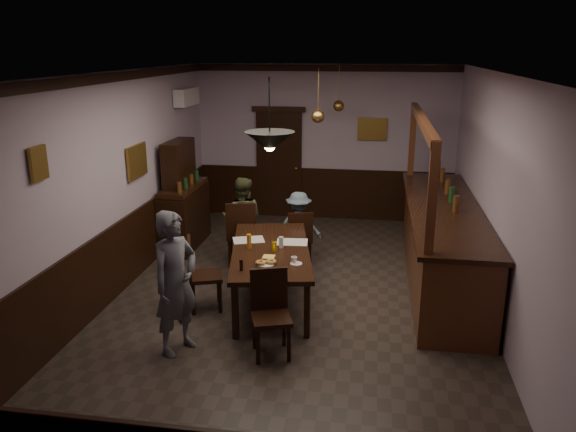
% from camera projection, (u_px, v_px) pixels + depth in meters
% --- Properties ---
extents(room, '(5.01, 8.01, 3.01)m').
position_uv_depth(room, '(295.00, 195.00, 7.14)').
color(room, '#2D2621').
rests_on(room, ground).
extents(dining_table, '(1.40, 2.35, 0.75)m').
position_uv_depth(dining_table, '(271.00, 253.00, 7.43)').
color(dining_table, black).
rests_on(dining_table, ground).
extents(chair_far_left, '(0.54, 0.54, 1.05)m').
position_uv_depth(chair_far_left, '(241.00, 231.00, 8.65)').
color(chair_far_left, black).
rests_on(chair_far_left, ground).
extents(chair_far_right, '(0.46, 0.46, 0.89)m').
position_uv_depth(chair_far_right, '(300.00, 236.00, 8.72)').
color(chair_far_right, black).
rests_on(chair_far_right, ground).
extents(chair_near, '(0.53, 0.53, 0.97)m').
position_uv_depth(chair_near, '(270.00, 309.00, 6.21)').
color(chair_near, black).
rests_on(chair_near, ground).
extents(chair_side, '(0.53, 0.53, 0.97)m').
position_uv_depth(chair_side, '(199.00, 271.00, 7.24)').
color(chair_side, black).
rests_on(chair_side, ground).
extents(person_standing, '(0.62, 0.71, 1.64)m').
position_uv_depth(person_standing, '(176.00, 283.00, 6.16)').
color(person_standing, '#575863').
rests_on(person_standing, ground).
extents(person_seated_left, '(0.69, 0.56, 1.36)m').
position_uv_depth(person_seated_left, '(242.00, 219.00, 8.90)').
color(person_seated_left, '#43472A').
rests_on(person_seated_left, ground).
extents(person_seated_right, '(0.74, 0.44, 1.12)m').
position_uv_depth(person_seated_right, '(299.00, 226.00, 8.96)').
color(person_seated_right, slate).
rests_on(person_seated_right, ground).
extents(newspaper_left, '(0.49, 0.42, 0.01)m').
position_uv_depth(newspaper_left, '(249.00, 240.00, 7.73)').
color(newspaper_left, silver).
rests_on(newspaper_left, dining_table).
extents(newspaper_right, '(0.44, 0.33, 0.01)m').
position_uv_depth(newspaper_right, '(292.00, 242.00, 7.64)').
color(newspaper_right, silver).
rests_on(newspaper_right, dining_table).
extents(napkin, '(0.18, 0.18, 0.00)m').
position_uv_depth(napkin, '(269.00, 257.00, 7.12)').
color(napkin, '#F9D05B').
rests_on(napkin, dining_table).
extents(saucer, '(0.15, 0.15, 0.01)m').
position_uv_depth(saucer, '(296.00, 264.00, 6.88)').
color(saucer, white).
rests_on(saucer, dining_table).
extents(coffee_cup, '(0.09, 0.09, 0.07)m').
position_uv_depth(coffee_cup, '(294.00, 260.00, 6.89)').
color(coffee_cup, white).
rests_on(coffee_cup, saucer).
extents(pastry_plate, '(0.22, 0.22, 0.01)m').
position_uv_depth(pastry_plate, '(266.00, 264.00, 6.86)').
color(pastry_plate, white).
rests_on(pastry_plate, dining_table).
extents(pastry_ring_a, '(0.13, 0.13, 0.04)m').
position_uv_depth(pastry_ring_a, '(261.00, 263.00, 6.84)').
color(pastry_ring_a, '#C68C47').
rests_on(pastry_ring_a, pastry_plate).
extents(pastry_ring_b, '(0.13, 0.13, 0.04)m').
position_uv_depth(pastry_ring_b, '(271.00, 262.00, 6.87)').
color(pastry_ring_b, '#C68C47').
rests_on(pastry_ring_b, pastry_plate).
extents(soda_can, '(0.07, 0.07, 0.12)m').
position_uv_depth(soda_can, '(274.00, 246.00, 7.32)').
color(soda_can, yellow).
rests_on(soda_can, dining_table).
extents(beer_glass, '(0.06, 0.06, 0.20)m').
position_uv_depth(beer_glass, '(249.00, 242.00, 7.38)').
color(beer_glass, '#BF721E').
rests_on(beer_glass, dining_table).
extents(water_glass, '(0.06, 0.06, 0.15)m').
position_uv_depth(water_glass, '(281.00, 242.00, 7.42)').
color(water_glass, silver).
rests_on(water_glass, dining_table).
extents(pepper_mill, '(0.04, 0.04, 0.14)m').
position_uv_depth(pepper_mill, '(241.00, 265.00, 6.67)').
color(pepper_mill, black).
rests_on(pepper_mill, dining_table).
extents(sideboard, '(0.49, 1.38, 1.82)m').
position_uv_depth(sideboard, '(183.00, 205.00, 9.54)').
color(sideboard, black).
rests_on(sideboard, ground).
extents(bar_counter, '(0.99, 4.26, 2.39)m').
position_uv_depth(bar_counter, '(442.00, 241.00, 8.12)').
color(bar_counter, '#4A2413').
rests_on(bar_counter, ground).
extents(door_back, '(0.90, 0.06, 2.10)m').
position_uv_depth(door_back, '(279.00, 165.00, 11.14)').
color(door_back, black).
rests_on(door_back, ground).
extents(ac_unit, '(0.20, 0.85, 0.30)m').
position_uv_depth(ac_unit, '(187.00, 97.00, 9.96)').
color(ac_unit, white).
rests_on(ac_unit, ground).
extents(picture_left_small, '(0.04, 0.28, 0.36)m').
position_uv_depth(picture_left_small, '(38.00, 163.00, 5.81)').
color(picture_left_small, olive).
rests_on(picture_left_small, ground).
extents(picture_left_large, '(0.04, 0.62, 0.48)m').
position_uv_depth(picture_left_large, '(137.00, 161.00, 8.20)').
color(picture_left_large, olive).
rests_on(picture_left_large, ground).
extents(picture_back, '(0.55, 0.04, 0.42)m').
position_uv_depth(picture_back, '(372.00, 129.00, 10.66)').
color(picture_back, olive).
rests_on(picture_back, ground).
extents(pendant_iron, '(0.56, 0.56, 0.81)m').
position_uv_depth(pendant_iron, '(270.00, 142.00, 6.19)').
color(pendant_iron, black).
rests_on(pendant_iron, ground).
extents(pendant_brass_mid, '(0.20, 0.20, 0.81)m').
position_uv_depth(pendant_brass_mid, '(318.00, 116.00, 8.46)').
color(pendant_brass_mid, '#BF8C3F').
rests_on(pendant_brass_mid, ground).
extents(pendant_brass_far, '(0.20, 0.20, 0.81)m').
position_uv_depth(pendant_brass_far, '(339.00, 106.00, 9.92)').
color(pendant_brass_far, '#BF8C3F').
rests_on(pendant_brass_far, ground).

